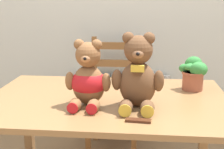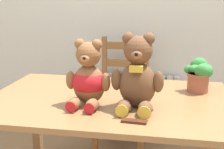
{
  "view_description": "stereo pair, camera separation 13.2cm",
  "coord_description": "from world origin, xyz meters",
  "views": [
    {
      "loc": [
        0.19,
        -1.24,
        1.3
      ],
      "look_at": [
        0.04,
        0.36,
        0.89
      ],
      "focal_mm": 50.0,
      "sensor_mm": 36.0,
      "label": 1
    },
    {
      "loc": [
        0.33,
        -1.22,
        1.3
      ],
      "look_at": [
        0.04,
        0.36,
        0.89
      ],
      "focal_mm": 50.0,
      "sensor_mm": 36.0,
      "label": 2
    }
  ],
  "objects": [
    {
      "name": "teddy_bear_right",
      "position": [
        0.18,
        0.35,
        0.89
      ],
      "size": [
        0.28,
        0.27,
        0.4
      ],
      "rotation": [
        0.0,
        0.0,
        3.13
      ],
      "color": "brown",
      "rests_on": "dining_table"
    },
    {
      "name": "teddy_bear_left",
      "position": [
        -0.09,
        0.35,
        0.86
      ],
      "size": [
        0.25,
        0.26,
        0.36
      ],
      "rotation": [
        0.0,
        0.0,
        3.1
      ],
      "color": "brown",
      "rests_on": "dining_table"
    },
    {
      "name": "potted_plant",
      "position": [
        0.52,
        0.69,
        0.83
      ],
      "size": [
        0.17,
        0.14,
        0.21
      ],
      "color": "#9E5138",
      "rests_on": "dining_table"
    },
    {
      "name": "radiator",
      "position": [
        0.01,
        1.5,
        0.27
      ],
      "size": [
        0.88,
        0.1,
        0.61
      ],
      "color": "beige",
      "rests_on": "ground_plane"
    },
    {
      "name": "chocolate_bar",
      "position": [
        0.18,
        0.14,
        0.73
      ],
      "size": [
        0.12,
        0.05,
        0.01
      ],
      "primitive_type": "cube",
      "rotation": [
        0.0,
        0.0,
        -0.08
      ],
      "color": "#472314",
      "rests_on": "dining_table"
    },
    {
      "name": "dining_table",
      "position": [
        0.0,
        0.47,
        0.63
      ],
      "size": [
        1.4,
        0.94,
        0.72
      ],
      "color": "olive",
      "rests_on": "ground_plane"
    },
    {
      "name": "wooden_chair_behind",
      "position": [
        -0.03,
        1.26,
        0.46
      ],
      "size": [
        0.4,
        0.42,
        0.96
      ],
      "rotation": [
        0.0,
        0.0,
        3.14
      ],
      "color": "brown",
      "rests_on": "ground_plane"
    }
  ]
}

